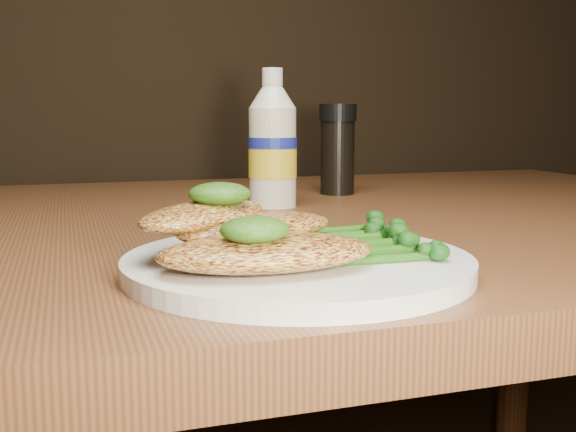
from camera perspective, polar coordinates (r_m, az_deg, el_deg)
name	(u,v)px	position (r m, az deg, el deg)	size (l,w,h in m)	color
plate	(298,264)	(0.48, 0.82, -4.00)	(0.24, 0.24, 0.01)	white
chicken_front	(267,252)	(0.43, -1.75, -3.03)	(0.14, 0.07, 0.02)	gold
chicken_mid	(256,228)	(0.48, -2.63, -0.96)	(0.12, 0.06, 0.02)	gold
chicken_back	(205,216)	(0.48, -6.90, 0.04)	(0.12, 0.06, 0.02)	gold
pesto_front	(255,230)	(0.42, -2.76, -1.14)	(0.04, 0.04, 0.02)	#0F3508
pesto_back	(220,194)	(0.49, -5.67, 1.82)	(0.04, 0.04, 0.02)	#0F3508
broccolini_bundle	(348,240)	(0.49, 4.98, -1.98)	(0.11, 0.09, 0.02)	#235713
mayo_bottle	(273,138)	(0.80, -1.28, 6.43)	(0.06, 0.06, 0.16)	#EEE6CA
pepper_grinder	(338,149)	(0.93, 4.11, 5.50)	(0.05, 0.05, 0.12)	black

